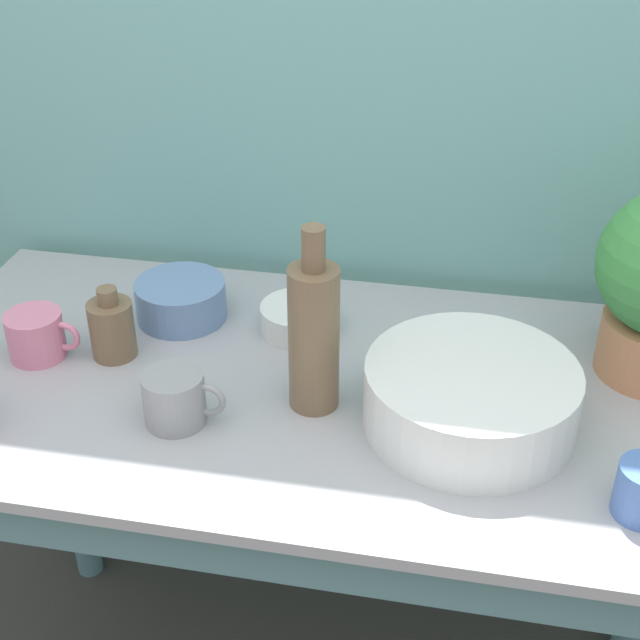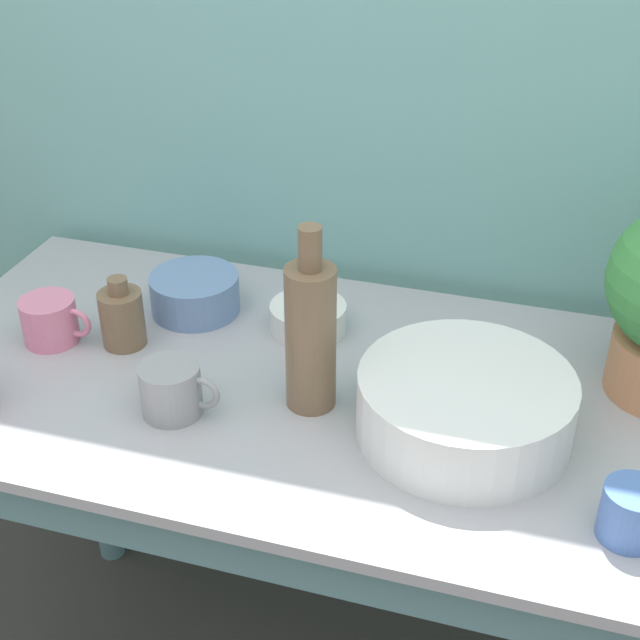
{
  "view_description": "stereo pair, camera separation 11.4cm",
  "coord_description": "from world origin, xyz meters",
  "px_view_note": "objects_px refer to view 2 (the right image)",
  "views": [
    {
      "loc": [
        0.22,
        -0.78,
        1.69
      ],
      "look_at": [
        0.0,
        0.34,
        0.98
      ],
      "focal_mm": 50.0,
      "sensor_mm": 36.0,
      "label": 1
    },
    {
      "loc": [
        0.33,
        -0.75,
        1.69
      ],
      "look_at": [
        0.0,
        0.34,
        0.98
      ],
      "focal_mm": 50.0,
      "sensor_mm": 36.0,
      "label": 2
    }
  ],
  "objects_px": {
    "bowl_wash_large": "(465,406)",
    "bowl_small_enamel_white": "(308,317)",
    "mug_pink": "(51,320)",
    "bowl_small_blue": "(195,293)",
    "mug_grey": "(172,390)",
    "bottle_tall": "(313,334)",
    "mug_blue": "(633,513)",
    "bottle_short": "(122,317)"
  },
  "relations": [
    {
      "from": "bowl_wash_large",
      "to": "bowl_small_enamel_white",
      "type": "xyz_separation_m",
      "value": [
        -0.3,
        0.21,
        -0.03
      ]
    },
    {
      "from": "mug_pink",
      "to": "bowl_small_blue",
      "type": "height_order",
      "value": "mug_pink"
    },
    {
      "from": "mug_grey",
      "to": "mug_pink",
      "type": "bearing_deg",
      "value": 156.34
    },
    {
      "from": "bowl_wash_large",
      "to": "bottle_tall",
      "type": "height_order",
      "value": "bottle_tall"
    },
    {
      "from": "mug_pink",
      "to": "mug_blue",
      "type": "distance_m",
      "value": 0.96
    },
    {
      "from": "bottle_short",
      "to": "mug_pink",
      "type": "relative_size",
      "value": 1.0
    },
    {
      "from": "mug_blue",
      "to": "bottle_short",
      "type": "bearing_deg",
      "value": 165.08
    },
    {
      "from": "bottle_short",
      "to": "bowl_small_enamel_white",
      "type": "xyz_separation_m",
      "value": [
        0.28,
        0.13,
        -0.03
      ]
    },
    {
      "from": "bowl_wash_large",
      "to": "mug_pink",
      "type": "xyz_separation_m",
      "value": [
        -0.7,
        0.05,
        -0.01
      ]
    },
    {
      "from": "bottle_tall",
      "to": "bowl_small_blue",
      "type": "height_order",
      "value": "bottle_tall"
    },
    {
      "from": "bottle_tall",
      "to": "bowl_small_blue",
      "type": "xyz_separation_m",
      "value": [
        -0.28,
        0.2,
        -0.09
      ]
    },
    {
      "from": "bowl_wash_large",
      "to": "bottle_short",
      "type": "relative_size",
      "value": 2.5
    },
    {
      "from": "bottle_short",
      "to": "bowl_wash_large",
      "type": "bearing_deg",
      "value": -7.3
    },
    {
      "from": "bowl_small_blue",
      "to": "mug_pink",
      "type": "bearing_deg",
      "value": -140.19
    },
    {
      "from": "bottle_short",
      "to": "mug_grey",
      "type": "xyz_separation_m",
      "value": [
        0.16,
        -0.15,
        -0.01
      ]
    },
    {
      "from": "mug_pink",
      "to": "mug_grey",
      "type": "distance_m",
      "value": 0.31
    },
    {
      "from": "bowl_small_blue",
      "to": "bowl_wash_large",
      "type": "bearing_deg",
      "value": -22.17
    },
    {
      "from": "bowl_wash_large",
      "to": "mug_pink",
      "type": "relative_size",
      "value": 2.51
    },
    {
      "from": "bowl_small_enamel_white",
      "to": "bowl_small_blue",
      "type": "xyz_separation_m",
      "value": [
        -0.21,
        0.0,
        0.01
      ]
    },
    {
      "from": "bottle_short",
      "to": "mug_grey",
      "type": "height_order",
      "value": "bottle_short"
    },
    {
      "from": "bowl_small_blue",
      "to": "bottle_short",
      "type": "bearing_deg",
      "value": -118.1
    },
    {
      "from": "mug_blue",
      "to": "mug_grey",
      "type": "bearing_deg",
      "value": 174.04
    },
    {
      "from": "bottle_tall",
      "to": "bottle_short",
      "type": "distance_m",
      "value": 0.37
    },
    {
      "from": "mug_pink",
      "to": "bowl_small_enamel_white",
      "type": "bearing_deg",
      "value": 21.23
    },
    {
      "from": "bowl_wash_large",
      "to": "mug_blue",
      "type": "xyz_separation_m",
      "value": [
        0.23,
        -0.14,
        -0.01
      ]
    },
    {
      "from": "mug_pink",
      "to": "bottle_tall",
      "type": "bearing_deg",
      "value": -4.82
    },
    {
      "from": "bottle_tall",
      "to": "bowl_small_enamel_white",
      "type": "distance_m",
      "value": 0.23
    },
    {
      "from": "bottle_tall",
      "to": "mug_pink",
      "type": "bearing_deg",
      "value": 175.18
    },
    {
      "from": "mug_pink",
      "to": "bottle_short",
      "type": "bearing_deg",
      "value": 12.34
    },
    {
      "from": "bowl_wash_large",
      "to": "bottle_short",
      "type": "bearing_deg",
      "value": 172.7
    },
    {
      "from": "bottle_short",
      "to": "mug_pink",
      "type": "height_order",
      "value": "bottle_short"
    },
    {
      "from": "bottle_tall",
      "to": "bowl_small_enamel_white",
      "type": "xyz_separation_m",
      "value": [
        -0.07,
        0.2,
        -0.1
      ]
    },
    {
      "from": "bowl_wash_large",
      "to": "bottle_tall",
      "type": "distance_m",
      "value": 0.24
    },
    {
      "from": "mug_grey",
      "to": "bowl_small_blue",
      "type": "distance_m",
      "value": 0.3
    },
    {
      "from": "mug_grey",
      "to": "bowl_small_blue",
      "type": "bearing_deg",
      "value": 107.16
    },
    {
      "from": "bottle_tall",
      "to": "mug_blue",
      "type": "relative_size",
      "value": 2.74
    },
    {
      "from": "bottle_short",
      "to": "bowl_small_enamel_white",
      "type": "distance_m",
      "value": 0.31
    },
    {
      "from": "bottle_tall",
      "to": "mug_blue",
      "type": "bearing_deg",
      "value": -18.06
    },
    {
      "from": "bowl_wash_large",
      "to": "mug_pink",
      "type": "distance_m",
      "value": 0.71
    },
    {
      "from": "bowl_small_blue",
      "to": "mug_blue",
      "type": "bearing_deg",
      "value": -25.25
    },
    {
      "from": "bowl_wash_large",
      "to": "bowl_small_enamel_white",
      "type": "distance_m",
      "value": 0.36
    },
    {
      "from": "bowl_wash_large",
      "to": "bowl_small_enamel_white",
      "type": "height_order",
      "value": "bowl_wash_large"
    }
  ]
}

